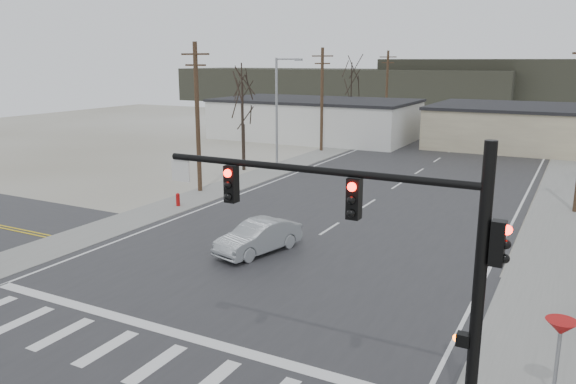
# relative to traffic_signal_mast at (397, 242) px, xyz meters

# --- Properties ---
(ground) EXTENTS (140.00, 140.00, 0.00)m
(ground) POSITION_rel_traffic_signal_mast_xyz_m (-7.89, 6.20, -4.67)
(ground) COLOR silver
(ground) RESTS_ON ground
(main_road) EXTENTS (18.00, 110.00, 0.05)m
(main_road) POSITION_rel_traffic_signal_mast_xyz_m (-7.89, 21.20, -4.65)
(main_road) COLOR #28282B
(main_road) RESTS_ON ground
(cross_road) EXTENTS (90.00, 10.00, 0.04)m
(cross_road) POSITION_rel_traffic_signal_mast_xyz_m (-7.89, 6.20, -4.65)
(cross_road) COLOR #28282B
(cross_road) RESTS_ON ground
(sidewalk_left) EXTENTS (3.00, 90.00, 0.06)m
(sidewalk_left) POSITION_rel_traffic_signal_mast_xyz_m (-18.49, 26.20, -4.64)
(sidewalk_left) COLOR gray
(sidewalk_left) RESTS_ON ground
(sidewalk_right) EXTENTS (3.00, 90.00, 0.06)m
(sidewalk_right) POSITION_rel_traffic_signal_mast_xyz_m (2.71, 26.20, -4.64)
(sidewalk_right) COLOR gray
(sidewalk_right) RESTS_ON ground
(traffic_signal_mast) EXTENTS (8.95, 0.43, 7.20)m
(traffic_signal_mast) POSITION_rel_traffic_signal_mast_xyz_m (0.00, 0.00, 0.00)
(traffic_signal_mast) COLOR black
(traffic_signal_mast) RESTS_ON ground
(fire_hydrant) EXTENTS (0.24, 0.24, 0.87)m
(fire_hydrant) POSITION_rel_traffic_signal_mast_xyz_m (-18.09, 14.20, -4.22)
(fire_hydrant) COLOR #A50C0C
(fire_hydrant) RESTS_ON ground
(yield_sign) EXTENTS (0.80, 0.80, 2.35)m
(yield_sign) POSITION_rel_traffic_signal_mast_xyz_m (3.61, 2.70, -2.61)
(yield_sign) COLOR gray
(yield_sign) RESTS_ON ground
(building_left_far) EXTENTS (22.30, 12.30, 4.50)m
(building_left_far) POSITION_rel_traffic_signal_mast_xyz_m (-23.89, 46.20, -2.42)
(building_left_far) COLOR silver
(building_left_far) RESTS_ON ground
(building_right_far) EXTENTS (26.30, 14.30, 4.30)m
(building_right_far) POSITION_rel_traffic_signal_mast_xyz_m (2.11, 50.20, -2.52)
(building_right_far) COLOR beige
(building_right_far) RESTS_ON ground
(upole_left_b) EXTENTS (2.20, 0.30, 10.00)m
(upole_left_b) POSITION_rel_traffic_signal_mast_xyz_m (-19.39, 18.20, 0.55)
(upole_left_b) COLOR #4C3423
(upole_left_b) RESTS_ON ground
(upole_left_c) EXTENTS (2.20, 0.30, 10.00)m
(upole_left_c) POSITION_rel_traffic_signal_mast_xyz_m (-19.39, 38.20, 0.55)
(upole_left_c) COLOR #4C3423
(upole_left_c) RESTS_ON ground
(upole_left_d) EXTENTS (2.20, 0.30, 10.00)m
(upole_left_d) POSITION_rel_traffic_signal_mast_xyz_m (-19.39, 58.20, 0.55)
(upole_left_d) COLOR #4C3423
(upole_left_d) RESTS_ON ground
(streetlight_main) EXTENTS (2.40, 0.25, 9.00)m
(streetlight_main) POSITION_rel_traffic_signal_mast_xyz_m (-18.69, 28.20, 0.41)
(streetlight_main) COLOR gray
(streetlight_main) RESTS_ON ground
(tree_left_near) EXTENTS (3.30, 3.30, 7.35)m
(tree_left_near) POSITION_rel_traffic_signal_mast_xyz_m (-20.89, 26.20, 0.55)
(tree_left_near) COLOR black
(tree_left_near) RESTS_ON ground
(tree_left_far) EXTENTS (3.96, 3.96, 8.82)m
(tree_left_far) POSITION_rel_traffic_signal_mast_xyz_m (-21.89, 52.20, 1.61)
(tree_left_far) COLOR black
(tree_left_far) RESTS_ON ground
(tree_left_mid) EXTENTS (3.96, 3.96, 8.82)m
(tree_left_mid) POSITION_rel_traffic_signal_mast_xyz_m (-29.89, 40.20, 1.61)
(tree_left_mid) COLOR black
(tree_left_mid) RESTS_ON ground
(hill_left) EXTENTS (70.00, 18.00, 7.00)m
(hill_left) POSITION_rel_traffic_signal_mast_xyz_m (-42.89, 98.20, -1.17)
(hill_left) COLOR #333026
(hill_left) RESTS_ON ground
(sedan_crossing) EXTENTS (2.66, 4.75, 1.48)m
(sedan_crossing) POSITION_rel_traffic_signal_mast_xyz_m (-9.32, 9.20, -3.89)
(sedan_crossing) COLOR gray
(sedan_crossing) RESTS_ON main_road
(car_far_a) EXTENTS (3.86, 5.82, 1.57)m
(car_far_a) POSITION_rel_traffic_signal_mast_xyz_m (-2.15, 49.35, -3.85)
(car_far_a) COLOR black
(car_far_a) RESTS_ON main_road
(car_far_b) EXTENTS (2.25, 4.64, 1.53)m
(car_far_b) POSITION_rel_traffic_signal_mast_xyz_m (-15.26, 67.86, -3.86)
(car_far_b) COLOR black
(car_far_b) RESTS_ON main_road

